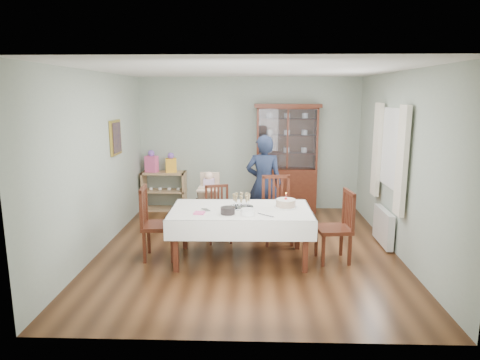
{
  "coord_description": "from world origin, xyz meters",
  "views": [
    {
      "loc": [
        0.1,
        -6.27,
        2.37
      ],
      "look_at": [
        -0.12,
        0.2,
        1.06
      ],
      "focal_mm": 32.0,
      "sensor_mm": 36.0,
      "label": 1
    }
  ],
  "objects_px": {
    "sideboard": "(164,191)",
    "high_chair": "(209,207)",
    "chair_end_right": "(334,240)",
    "champagne_tray": "(241,203)",
    "gift_bag_pink": "(152,162)",
    "china_cabinet": "(286,157)",
    "woman": "(264,184)",
    "birthday_cake": "(286,204)",
    "chair_far_right": "(277,223)",
    "gift_bag_orange": "(171,163)",
    "dining_table": "(241,234)",
    "chair_end_left": "(159,237)",
    "chair_far_left": "(219,225)"
  },
  "relations": [
    {
      "from": "chair_end_right",
      "to": "champagne_tray",
      "type": "relative_size",
      "value": 2.99
    },
    {
      "from": "china_cabinet",
      "to": "birthday_cake",
      "type": "relative_size",
      "value": 6.71
    },
    {
      "from": "dining_table",
      "to": "birthday_cake",
      "type": "bearing_deg",
      "value": 8.89
    },
    {
      "from": "chair_end_right",
      "to": "gift_bag_orange",
      "type": "relative_size",
      "value": 2.57
    },
    {
      "from": "chair_far_right",
      "to": "gift_bag_orange",
      "type": "xyz_separation_m",
      "value": [
        -2.07,
        1.88,
        0.66
      ]
    },
    {
      "from": "gift_bag_pink",
      "to": "sideboard",
      "type": "bearing_deg",
      "value": 4.84
    },
    {
      "from": "chair_far_left",
      "to": "high_chair",
      "type": "xyz_separation_m",
      "value": [
        -0.22,
        0.63,
        0.14
      ]
    },
    {
      "from": "dining_table",
      "to": "gift_bag_orange",
      "type": "bearing_deg",
      "value": 119.51
    },
    {
      "from": "sideboard",
      "to": "gift_bag_pink",
      "type": "xyz_separation_m",
      "value": [
        -0.24,
        -0.02,
        0.6
      ]
    },
    {
      "from": "chair_end_left",
      "to": "dining_table",
      "type": "bearing_deg",
      "value": -96.07
    },
    {
      "from": "birthday_cake",
      "to": "gift_bag_orange",
      "type": "distance_m",
      "value": 3.34
    },
    {
      "from": "dining_table",
      "to": "chair_end_left",
      "type": "relative_size",
      "value": 1.9
    },
    {
      "from": "dining_table",
      "to": "chair_far_right",
      "type": "distance_m",
      "value": 0.96
    },
    {
      "from": "gift_bag_orange",
      "to": "birthday_cake",
      "type": "bearing_deg",
      "value": -49.94
    },
    {
      "from": "dining_table",
      "to": "sideboard",
      "type": "height_order",
      "value": "sideboard"
    },
    {
      "from": "chair_far_left",
      "to": "gift_bag_pink",
      "type": "bearing_deg",
      "value": 114.74
    },
    {
      "from": "dining_table",
      "to": "chair_end_left",
      "type": "height_order",
      "value": "chair_end_left"
    },
    {
      "from": "sideboard",
      "to": "gift_bag_pink",
      "type": "distance_m",
      "value": 0.64
    },
    {
      "from": "chair_far_left",
      "to": "high_chair",
      "type": "relative_size",
      "value": 0.87
    },
    {
      "from": "china_cabinet",
      "to": "birthday_cake",
      "type": "height_order",
      "value": "china_cabinet"
    },
    {
      "from": "gift_bag_pink",
      "to": "china_cabinet",
      "type": "bearing_deg",
      "value": -0.03
    },
    {
      "from": "chair_end_right",
      "to": "high_chair",
      "type": "distance_m",
      "value": 2.42
    },
    {
      "from": "chair_far_left",
      "to": "high_chair",
      "type": "height_order",
      "value": "high_chair"
    },
    {
      "from": "woman",
      "to": "sideboard",
      "type": "bearing_deg",
      "value": -29.44
    },
    {
      "from": "high_chair",
      "to": "champagne_tray",
      "type": "height_order",
      "value": "high_chair"
    },
    {
      "from": "china_cabinet",
      "to": "gift_bag_pink",
      "type": "relative_size",
      "value": 4.83
    },
    {
      "from": "high_chair",
      "to": "gift_bag_orange",
      "type": "distance_m",
      "value": 1.62
    },
    {
      "from": "chair_far_left",
      "to": "gift_bag_pink",
      "type": "relative_size",
      "value": 2.0
    },
    {
      "from": "gift_bag_orange",
      "to": "sideboard",
      "type": "bearing_deg",
      "value": 172.95
    },
    {
      "from": "sideboard",
      "to": "chair_far_right",
      "type": "bearing_deg",
      "value": -40.44
    },
    {
      "from": "champagne_tray",
      "to": "gift_bag_orange",
      "type": "height_order",
      "value": "gift_bag_orange"
    },
    {
      "from": "sideboard",
      "to": "high_chair",
      "type": "height_order",
      "value": "high_chair"
    },
    {
      "from": "birthday_cake",
      "to": "gift_bag_pink",
      "type": "xyz_separation_m",
      "value": [
        -2.55,
        2.56,
        0.18
      ]
    },
    {
      "from": "chair_far_left",
      "to": "chair_end_right",
      "type": "height_order",
      "value": "chair_end_right"
    },
    {
      "from": "gift_bag_orange",
      "to": "high_chair",
      "type": "bearing_deg",
      "value": -53.54
    },
    {
      "from": "chair_far_right",
      "to": "chair_end_left",
      "type": "xyz_separation_m",
      "value": [
        -1.77,
        -0.75,
        -0.0
      ]
    },
    {
      "from": "birthday_cake",
      "to": "gift_bag_orange",
      "type": "xyz_separation_m",
      "value": [
        -2.15,
        2.56,
        0.16
      ]
    },
    {
      "from": "sideboard",
      "to": "chair_end_left",
      "type": "bearing_deg",
      "value": -80.1
    },
    {
      "from": "sideboard",
      "to": "gift_bag_orange",
      "type": "distance_m",
      "value": 0.6
    },
    {
      "from": "chair_far_left",
      "to": "high_chair",
      "type": "bearing_deg",
      "value": 94.26
    },
    {
      "from": "chair_end_left",
      "to": "chair_end_right",
      "type": "distance_m",
      "value": 2.55
    },
    {
      "from": "chair_far_left",
      "to": "chair_far_right",
      "type": "bearing_deg",
      "value": -16.29
    },
    {
      "from": "chair_far_right",
      "to": "gift_bag_orange",
      "type": "relative_size",
      "value": 2.66
    },
    {
      "from": "birthday_cake",
      "to": "china_cabinet",
      "type": "bearing_deg",
      "value": 85.75
    },
    {
      "from": "chair_far_left",
      "to": "woman",
      "type": "relative_size",
      "value": 0.53
    },
    {
      "from": "chair_far_right",
      "to": "champagne_tray",
      "type": "xyz_separation_m",
      "value": [
        -0.56,
        -0.71,
        0.51
      ]
    },
    {
      "from": "chair_far_left",
      "to": "woman",
      "type": "height_order",
      "value": "woman"
    },
    {
      "from": "china_cabinet",
      "to": "woman",
      "type": "bearing_deg",
      "value": -109.96
    },
    {
      "from": "birthday_cake",
      "to": "gift_bag_pink",
      "type": "height_order",
      "value": "gift_bag_pink"
    },
    {
      "from": "birthday_cake",
      "to": "gift_bag_pink",
      "type": "distance_m",
      "value": 3.61
    }
  ]
}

